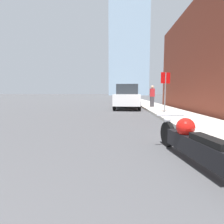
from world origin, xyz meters
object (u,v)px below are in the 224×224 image
Objects in this scene: parked_car_white at (127,97)px; pedestrian at (152,96)px; motorcycle at (193,143)px; stop_sign at (165,85)px; parked_car_black at (124,96)px.

parked_car_white is 2.83× the size of pedestrian.
motorcycle is 7.15m from stop_sign.
motorcycle is 0.56× the size of parked_car_white.
pedestrian is (0.04, 3.89, -0.66)m from stop_sign.
parked_car_black is at bearing 100.14° from pedestrian.
motorcycle is 1.59× the size of pedestrian.
parked_car_white is at bearing -90.94° from parked_car_black.
stop_sign reaches higher than pedestrian.
stop_sign reaches higher than parked_car_black.
parked_car_black reaches higher than motorcycle.
stop_sign is at bearing -83.28° from parked_car_black.
motorcycle is 10.90m from pedestrian.
stop_sign is (1.84, -14.41, 0.84)m from parked_car_black.
stop_sign is (1.32, 6.91, 1.28)m from motorcycle.
parked_car_black is 10.69m from pedestrian.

